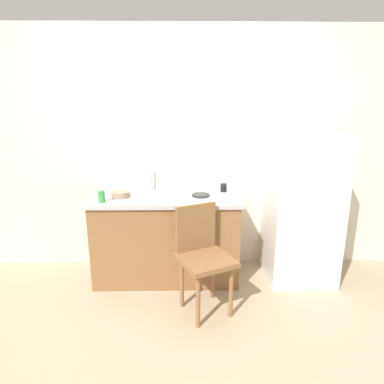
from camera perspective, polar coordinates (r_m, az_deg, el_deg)
ground_plane at (r=2.86m, az=-2.77°, el=-20.80°), size 8.00×8.00×0.00m
back_wall at (r=3.36m, az=-2.50°, el=7.12°), size 4.80×0.10×2.43m
cabinet_base at (r=3.24m, az=-4.49°, el=-8.21°), size 1.37×0.60×0.80m
countertop at (r=3.10m, az=-4.64°, el=-1.03°), size 1.41×0.64×0.04m
faucet at (r=3.32m, az=-7.32°, el=2.36°), size 0.02×0.02×0.23m
refrigerator at (r=3.30m, az=18.73°, el=-2.70°), size 0.62×0.63×1.43m
chair at (r=2.69m, az=1.89°, el=-10.89°), size 0.53×0.53×0.89m
terracotta_bowl at (r=3.11m, az=-12.54°, el=-0.38°), size 0.17×0.17×0.06m
hotplate at (r=3.07m, az=1.56°, el=-0.55°), size 0.17×0.17×0.02m
cup_black at (r=3.24m, az=5.61°, el=0.77°), size 0.06×0.06×0.08m
cup_green at (r=2.97m, az=-15.74°, el=-0.77°), size 0.06×0.06×0.11m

